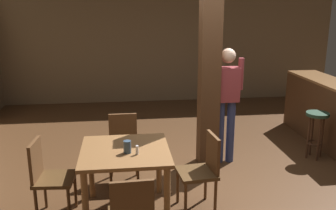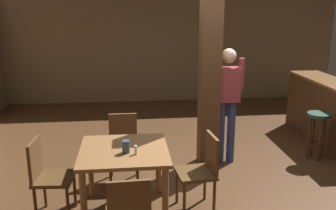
# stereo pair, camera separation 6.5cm
# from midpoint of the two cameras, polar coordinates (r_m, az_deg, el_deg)

# --- Properties ---
(ground_plane) EXTENTS (10.80, 10.80, 0.00)m
(ground_plane) POSITION_cam_midpoint_polar(r_m,az_deg,el_deg) (5.19, 6.63, -11.57)
(ground_plane) COLOR #4C301C
(wall_back) EXTENTS (8.00, 0.10, 2.80)m
(wall_back) POSITION_cam_midpoint_polar(r_m,az_deg,el_deg) (9.11, 0.16, 9.39)
(wall_back) COLOR #756047
(wall_back) RESTS_ON ground_plane
(pillar) EXTENTS (0.28, 0.28, 2.80)m
(pillar) POSITION_cam_midpoint_polar(r_m,az_deg,el_deg) (5.37, 5.99, 5.16)
(pillar) COLOR #4C301C
(pillar) RESTS_ON ground_plane
(dining_table) EXTENTS (0.97, 0.97, 0.77)m
(dining_table) POSITION_cam_midpoint_polar(r_m,az_deg,el_deg) (4.23, -6.95, -8.33)
(dining_table) COLOR brown
(dining_table) RESTS_ON ground_plane
(chair_north) EXTENTS (0.42, 0.42, 0.89)m
(chair_north) POSITION_cam_midpoint_polar(r_m,az_deg,el_deg) (5.07, -7.17, -5.98)
(chair_north) COLOR #4C3319
(chair_north) RESTS_ON ground_plane
(chair_west) EXTENTS (0.45, 0.45, 0.89)m
(chair_west) POSITION_cam_midpoint_polar(r_m,az_deg,el_deg) (4.41, -18.28, -10.04)
(chair_west) COLOR #4C3319
(chair_west) RESTS_ON ground_plane
(chair_east) EXTENTS (0.46, 0.46, 0.89)m
(chair_east) POSITION_cam_midpoint_polar(r_m,az_deg,el_deg) (4.37, 4.91, -9.52)
(chair_east) COLOR #4C3319
(chair_east) RESTS_ON ground_plane
(napkin_cup) EXTENTS (0.08, 0.08, 0.14)m
(napkin_cup) POSITION_cam_midpoint_polar(r_m,az_deg,el_deg) (4.07, -6.68, -6.35)
(napkin_cup) COLOR #33475B
(napkin_cup) RESTS_ON dining_table
(salt_shaker) EXTENTS (0.03, 0.03, 0.10)m
(salt_shaker) POSITION_cam_midpoint_polar(r_m,az_deg,el_deg) (4.02, -5.18, -6.85)
(salt_shaker) COLOR silver
(salt_shaker) RESTS_ON dining_table
(standing_person) EXTENTS (0.47, 0.21, 1.72)m
(standing_person) POSITION_cam_midpoint_polar(r_m,az_deg,el_deg) (5.51, 8.59, 1.12)
(standing_person) COLOR maroon
(standing_person) RESTS_ON ground_plane
(bar_counter) EXTENTS (0.56, 2.07, 1.07)m
(bar_counter) POSITION_cam_midpoint_polar(r_m,az_deg,el_deg) (6.94, 22.08, -0.82)
(bar_counter) COLOR brown
(bar_counter) RESTS_ON ground_plane
(bar_stool_near) EXTENTS (0.34, 0.34, 0.74)m
(bar_stool_near) POSITION_cam_midpoint_polar(r_m,az_deg,el_deg) (6.13, 21.41, -2.75)
(bar_stool_near) COLOR #1E3828
(bar_stool_near) RESTS_ON ground_plane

